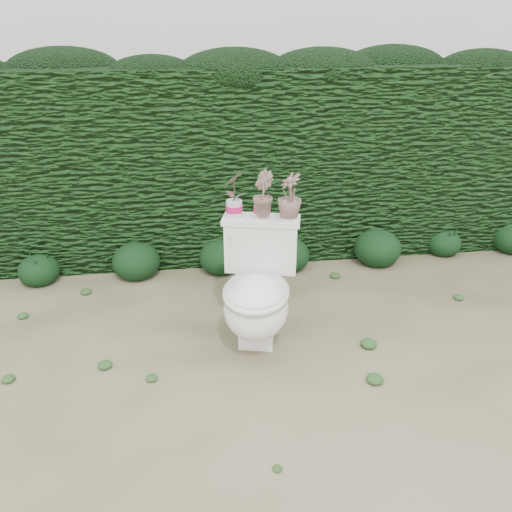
{
  "coord_description": "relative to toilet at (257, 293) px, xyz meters",
  "views": [
    {
      "loc": [
        -0.46,
        -2.75,
        1.93
      ],
      "look_at": [
        -0.07,
        0.13,
        0.55
      ],
      "focal_mm": 35.0,
      "sensor_mm": 36.0,
      "label": 1
    }
  ],
  "objects": [
    {
      "name": "ground",
      "position": [
        0.08,
        0.01,
        -0.36
      ],
      "size": [
        60.0,
        60.0,
        0.0
      ],
      "primitive_type": "plane",
      "color": "gray",
      "rests_on": "ground"
    },
    {
      "name": "liriope_clump_5",
      "position": [
        1.19,
        1.03,
        -0.19
      ],
      "size": [
        0.41,
        0.41,
        0.32
      ],
      "primitive_type": "ellipsoid",
      "color": "black",
      "rests_on": "ground"
    },
    {
      "name": "liriope_clump_1",
      "position": [
        -1.64,
        1.04,
        -0.23
      ],
      "size": [
        0.32,
        0.32,
        0.26
      ],
      "primitive_type": "ellipsoid",
      "color": "black",
      "rests_on": "ground"
    },
    {
      "name": "liriope_clump_6",
      "position": [
        1.86,
        1.13,
        -0.23
      ],
      "size": [
        0.31,
        0.31,
        0.25
      ],
      "primitive_type": "ellipsoid",
      "color": "black",
      "rests_on": "ground"
    },
    {
      "name": "liriope_clump_4",
      "position": [
        0.4,
        1.02,
        -0.21
      ],
      "size": [
        0.37,
        0.37,
        0.3
      ],
      "primitive_type": "ellipsoid",
      "color": "black",
      "rests_on": "ground"
    },
    {
      "name": "potted_plant_right",
      "position": [
        0.23,
        0.19,
        0.56
      ],
      "size": [
        0.19,
        0.19,
        0.28
      ],
      "primitive_type": "imported",
      "rotation": [
        0.0,
        0.0,
        4.97
      ],
      "color": "#286E22",
      "rests_on": "toilet"
    },
    {
      "name": "potted_plant_left",
      "position": [
        -0.11,
        0.27,
        0.57
      ],
      "size": [
        0.18,
        0.19,
        0.3
      ],
      "primitive_type": "imported",
      "rotation": [
        0.0,
        0.0,
        4.06
      ],
      "color": "#286E22",
      "rests_on": "toilet"
    },
    {
      "name": "toilet",
      "position": [
        0.0,
        0.0,
        0.0
      ],
      "size": [
        0.6,
        0.77,
        0.78
      ],
      "rotation": [
        0.0,
        0.0,
        -0.24
      ],
      "color": "white",
      "rests_on": "ground"
    },
    {
      "name": "house_wall",
      "position": [
        0.68,
        6.01,
        1.64
      ],
      "size": [
        8.0,
        3.5,
        4.0
      ],
      "primitive_type": "cube",
      "color": "silver",
      "rests_on": "ground"
    },
    {
      "name": "liriope_clump_3",
      "position": [
        -0.17,
        1.05,
        -0.21
      ],
      "size": [
        0.37,
        0.37,
        0.3
      ],
      "primitive_type": "ellipsoid",
      "color": "black",
      "rests_on": "ground"
    },
    {
      "name": "potted_plant_center",
      "position": [
        0.06,
        0.23,
        0.57
      ],
      "size": [
        0.14,
        0.17,
        0.29
      ],
      "primitive_type": "imported",
      "rotation": [
        0.0,
        0.0,
        1.66
      ],
      "color": "#286E22",
      "rests_on": "toilet"
    },
    {
      "name": "liriope_clump_2",
      "position": [
        -0.87,
        1.05,
        -0.2
      ],
      "size": [
        0.39,
        0.39,
        0.31
      ],
      "primitive_type": "ellipsoid",
      "color": "black",
      "rests_on": "ground"
    },
    {
      "name": "hedge",
      "position": [
        0.08,
        1.61,
        0.44
      ],
      "size": [
        8.0,
        1.0,
        1.6
      ],
      "primitive_type": "cube",
      "color": "#1D4818",
      "rests_on": "ground"
    }
  ]
}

